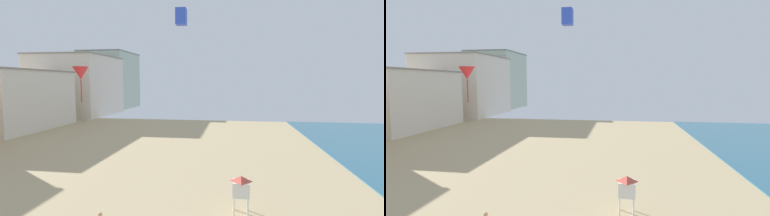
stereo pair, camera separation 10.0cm
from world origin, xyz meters
The scene contains 6 objects.
boardwalk_hotel_mid centered at (-31.54, 43.12, 5.49)m, with size 15.11×19.56×10.96m.
boardwalk_hotel_far centered at (-31.54, 66.10, 7.76)m, with size 17.90×19.73×15.52m.
boardwalk_hotel_distant centered at (-31.54, 86.25, 9.23)m, with size 14.55×18.23×18.44m.
lifeguard_stand centered at (10.11, 15.46, 1.84)m, with size 1.10×1.10×2.55m.
kite_blue_box centered at (4.12, 26.00, 15.39)m, with size 1.06×1.06×1.66m.
kite_red_delta centered at (-3.81, 20.21, 9.52)m, with size 1.39×1.39×3.15m.
Camera 2 is at (9.66, -2.74, 8.76)m, focal length 26.12 mm.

